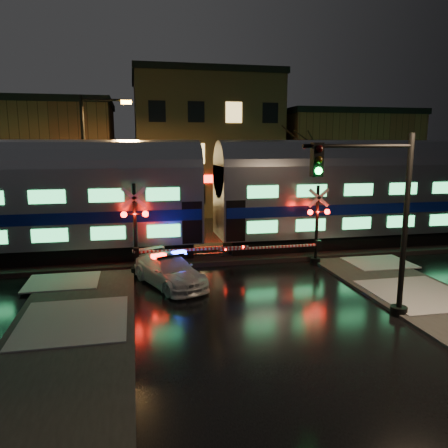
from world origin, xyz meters
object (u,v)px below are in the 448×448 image
(police_car, at_px, (169,271))
(crossing_signal_right, at_px, (310,233))
(crossing_signal_left, at_px, (143,238))
(streetlight, at_px, (90,161))
(traffic_light, at_px, (380,223))

(police_car, distance_m, crossing_signal_right, 7.42)
(crossing_signal_left, bearing_deg, crossing_signal_right, -0.04)
(crossing_signal_right, height_order, streetlight, streetlight)
(police_car, bearing_deg, streetlight, 91.29)
(crossing_signal_right, relative_size, traffic_light, 0.89)
(crossing_signal_left, distance_m, streetlight, 7.93)
(crossing_signal_right, xyz_separation_m, traffic_light, (-0.47, -6.84, 1.72))
(police_car, relative_size, streetlight, 0.55)
(traffic_light, bearing_deg, crossing_signal_left, 133.10)
(streetlight, bearing_deg, police_car, -66.01)
(crossing_signal_left, xyz_separation_m, streetlight, (-2.78, 6.69, 3.24))
(police_car, relative_size, crossing_signal_right, 0.85)
(police_car, xyz_separation_m, streetlight, (-3.78, 8.50, 4.34))
(police_car, xyz_separation_m, crossing_signal_right, (7.13, 1.80, 0.99))
(crossing_signal_left, bearing_deg, traffic_light, -41.78)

